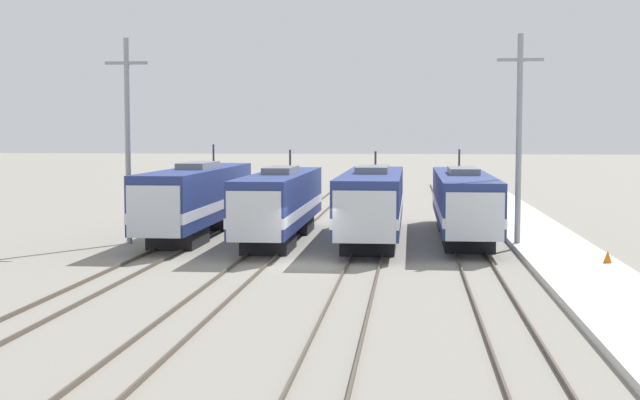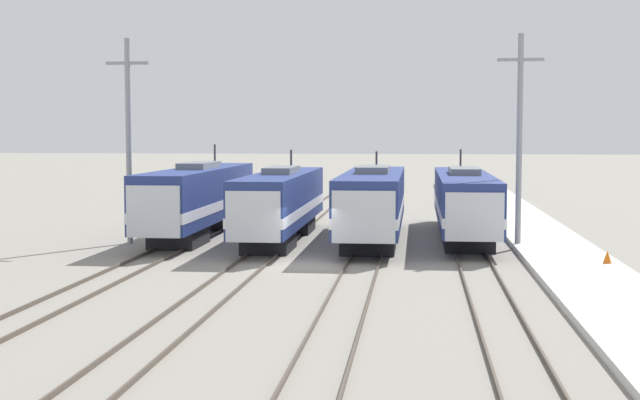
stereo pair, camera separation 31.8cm
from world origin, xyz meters
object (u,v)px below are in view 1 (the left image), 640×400
locomotive_center_right (372,203)px  catenary_tower_right (519,137)px  locomotive_center_left (280,203)px  catenary_tower_left (128,137)px  traffic_cone (608,257)px  locomotive_far_left (196,199)px  locomotive_far_right (463,202)px

locomotive_center_right → catenary_tower_right: 8.43m
locomotive_center_left → locomotive_center_right: bearing=3.7°
locomotive_center_left → catenary_tower_left: (-7.81, -1.53, 3.56)m
catenary_tower_left → catenary_tower_right: 20.18m
traffic_cone → locomotive_center_left: bearing=152.3°
catenary_tower_left → traffic_cone: (23.24, -6.56, -5.08)m
locomotive_center_left → catenary_tower_left: catenary_tower_left is taller
locomotive_center_left → catenary_tower_right: size_ratio=1.57×
locomotive_far_left → traffic_cone: size_ratio=32.96×
locomotive_center_left → locomotive_center_right: (4.94, 0.32, 0.02)m
locomotive_far_left → traffic_cone: locomotive_far_left is taller
locomotive_center_left → catenary_tower_right: bearing=-7.1°
locomotive_far_left → catenary_tower_left: catenary_tower_left is taller
locomotive_far_left → locomotive_far_right: bearing=3.9°
catenary_tower_left → catenary_tower_right: (20.18, 0.00, 0.00)m
catenary_tower_left → traffic_cone: catenary_tower_left is taller
locomotive_center_right → catenary_tower_right: size_ratio=1.59×
locomotive_far_left → traffic_cone: (20.36, -9.61, -1.61)m
locomotive_center_left → locomotive_center_right: locomotive_center_left is taller
catenary_tower_right → traffic_cone: bearing=-65.0°
traffic_cone → locomotive_center_right: bearing=141.3°
traffic_cone → locomotive_far_left: bearing=154.7°
locomotive_center_right → catenary_tower_right: (7.43, -1.85, 3.54)m
locomotive_far_right → catenary_tower_left: bearing=-167.1°
locomotive_far_right → locomotive_center_right: bearing=-155.8°
locomotive_far_left → locomotive_center_right: size_ratio=1.04×
locomotive_center_left → traffic_cone: (15.42, -8.09, -1.53)m
locomotive_center_left → traffic_cone: 17.48m
locomotive_far_right → catenary_tower_left: (-17.69, -4.06, 3.61)m
locomotive_center_right → locomotive_far_right: 5.42m
locomotive_far_left → locomotive_center_left: bearing=-17.1°
locomotive_far_right → catenary_tower_right: bearing=-58.5°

